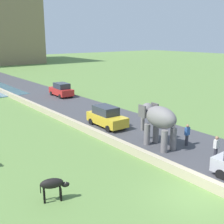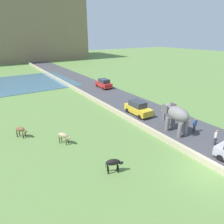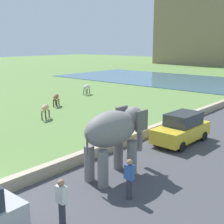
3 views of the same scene
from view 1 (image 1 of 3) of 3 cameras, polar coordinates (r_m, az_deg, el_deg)
name	(u,v)px [view 1 (image 1 of 3)]	position (r m, az deg, el deg)	size (l,w,h in m)	color
ground_plane	(195,197)	(15.45, 15.88, -15.67)	(220.00, 220.00, 0.00)	#608442
road_surface	(74,106)	(32.83, -7.42, 1.10)	(7.00, 120.00, 0.06)	#424247
barrier_wall	(51,113)	(29.33, -11.84, -0.23)	(0.40, 110.00, 0.56)	tan
elephant	(158,119)	(20.54, 9.04, -1.42)	(1.57, 3.51, 2.99)	slate
person_beside_elephant	(187,135)	(21.42, 14.46, -4.30)	(0.36, 0.22, 1.63)	#33333D
person_trailing	(216,148)	(19.53, 19.68, -6.57)	(0.36, 0.22, 1.63)	#33333D
car_red	(61,90)	(38.38, -9.87, 4.29)	(1.92, 4.06, 1.80)	red
car_yellow	(107,117)	(25.15, -1.06, -0.94)	(1.88, 4.04, 1.80)	gold
cow_black	(53,184)	(14.50, -11.45, -13.71)	(1.41, 0.83, 1.15)	black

